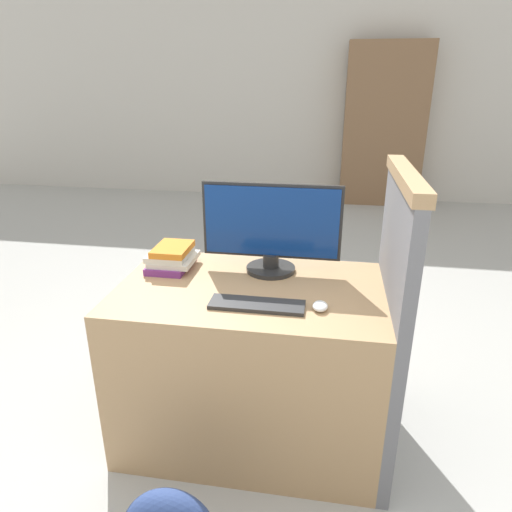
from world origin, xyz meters
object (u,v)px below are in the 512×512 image
Objects in this scene: monitor at (271,228)px; keyboard at (257,305)px; mouse at (320,306)px; book_stack at (172,257)px.

monitor is 1.67× the size of keyboard.
mouse is (0.25, 0.02, 0.01)m from keyboard.
monitor reaches higher than book_stack.
monitor reaches higher than keyboard.
book_stack reaches higher than mouse.
mouse is 0.78m from book_stack.
book_stack reaches higher than keyboard.
monitor is 0.42m from keyboard.
keyboard is at bearing -35.28° from book_stack.
book_stack is (-0.47, 0.33, 0.04)m from keyboard.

